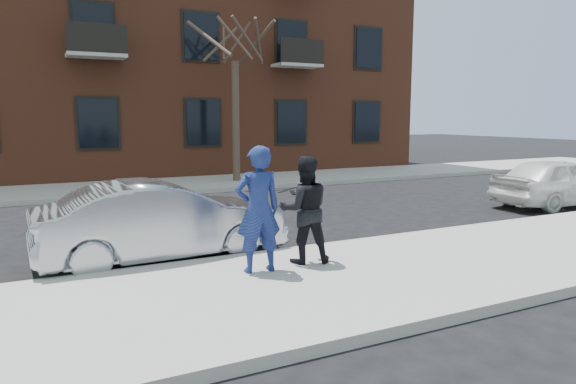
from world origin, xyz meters
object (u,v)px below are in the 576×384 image
white_car (558,182)px  man_peacoat (305,210)px  silver_sedan (162,221)px  man_hoodie (258,209)px  street_tree (234,26)px

white_car → man_peacoat: man_peacoat is taller
silver_sedan → white_car: bearing=-89.8°
silver_sedan → man_hoodie: bearing=-153.0°
white_car → man_hoodie: bearing=104.5°
man_hoodie → street_tree: bearing=-104.7°
man_hoodie → man_peacoat: man_hoodie is taller
silver_sedan → white_car: size_ratio=1.05×
man_hoodie → man_peacoat: (0.84, 0.14, -0.09)m
white_car → man_peacoat: (-9.00, -2.17, 0.32)m
silver_sedan → man_hoodie: man_hoodie is taller
street_tree → man_hoodie: size_ratio=3.64×
man_hoodie → silver_sedan: bearing=-56.0°
silver_sedan → man_hoodie: (1.01, -1.77, 0.40)m
white_car → man_peacoat: bearing=104.9°
street_tree → silver_sedan: street_tree is taller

